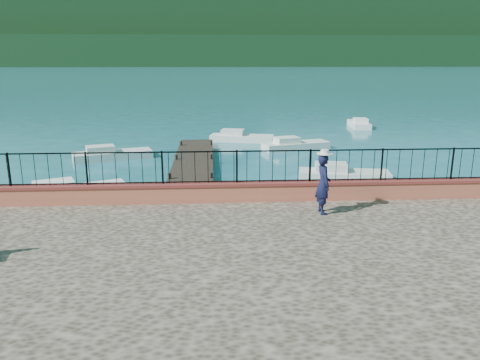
{
  "coord_description": "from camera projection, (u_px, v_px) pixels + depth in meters",
  "views": [
    {
      "loc": [
        -1.02,
        -9.82,
        5.41
      ],
      "look_at": [
        -0.31,
        2.0,
        2.3
      ],
      "focal_mm": 35.0,
      "sensor_mm": 36.0,
      "label": 1
    }
  ],
  "objects": [
    {
      "name": "boat_5",
      "position": [
        359.0,
        122.0,
        37.37
      ],
      "size": [
        1.65,
        3.55,
        0.8
      ],
      "primitive_type": "cube",
      "rotation": [
        0.0,
        0.0,
        1.47
      ],
      "color": "silver",
      "rests_on": "ground"
    },
    {
      "name": "far_forest",
      "position": [
        212.0,
        52.0,
        298.25
      ],
      "size": [
        900.0,
        60.0,
        18.0
      ],
      "primitive_type": "cube",
      "color": "black",
      "rests_on": "ground"
    },
    {
      "name": "dock",
      "position": [
        192.0,
        171.0,
        22.34
      ],
      "size": [
        2.0,
        16.0,
        0.3
      ],
      "primitive_type": "cube",
      "color": "#2D231C",
      "rests_on": "ground"
    },
    {
      "name": "boat_0",
      "position": [
        71.0,
        189.0,
        18.4
      ],
      "size": [
        4.39,
        2.9,
        0.8
      ],
      "primitive_type": "cube",
      "rotation": [
        0.0,
        0.0,
        0.42
      ],
      "color": "white",
      "rests_on": "ground"
    },
    {
      "name": "railing",
      "position": [
        247.0,
        167.0,
        13.91
      ],
      "size": [
        27.0,
        0.05,
        0.95
      ],
      "primitive_type": "cube",
      "color": "black",
      "rests_on": "parapet"
    },
    {
      "name": "person",
      "position": [
        323.0,
        184.0,
        12.85
      ],
      "size": [
        0.44,
        0.64,
        1.68
      ],
      "primitive_type": "imported",
      "rotation": [
        0.0,
        0.0,
        1.63
      ],
      "color": "black",
      "rests_on": "promenade"
    },
    {
      "name": "parapet",
      "position": [
        247.0,
        192.0,
        14.1
      ],
      "size": [
        28.0,
        0.46,
        0.58
      ],
      "primitive_type": "cube",
      "color": "#B55D41",
      "rests_on": "promenade"
    },
    {
      "name": "ground",
      "position": [
        258.0,
        297.0,
        10.91
      ],
      "size": [
        2000.0,
        2000.0,
        0.0
      ],
      "primitive_type": "plane",
      "color": "#19596B",
      "rests_on": "ground"
    },
    {
      "name": "boat_1",
      "position": [
        344.0,
        172.0,
        21.17
      ],
      "size": [
        4.19,
        1.95,
        0.8
      ],
      "primitive_type": "cube",
      "rotation": [
        0.0,
        0.0,
        -0.17
      ],
      "color": "silver",
      "rests_on": "ground"
    },
    {
      "name": "boat_2",
      "position": [
        296.0,
        143.0,
        28.36
      ],
      "size": [
        4.27,
        2.38,
        0.8
      ],
      "primitive_type": "cube",
      "rotation": [
        0.0,
        0.0,
        0.28
      ],
      "color": "silver",
      "rests_on": "ground"
    },
    {
      "name": "boat_3",
      "position": [
        113.0,
        152.0,
        25.6
      ],
      "size": [
        4.38,
        2.59,
        0.8
      ],
      "primitive_type": "cube",
      "rotation": [
        0.0,
        0.0,
        0.33
      ],
      "color": "silver",
      "rests_on": "ground"
    },
    {
      "name": "hat",
      "position": [
        325.0,
        152.0,
        12.62
      ],
      "size": [
        0.44,
        0.44,
        0.12
      ],
      "primitive_type": "cylinder",
      "color": "silver",
      "rests_on": "person"
    },
    {
      "name": "foothills",
      "position": [
        212.0,
        35.0,
        352.88
      ],
      "size": [
        900.0,
        120.0,
        44.0
      ],
      "primitive_type": "cube",
      "color": "black",
      "rests_on": "ground"
    },
    {
      "name": "companion_hill",
      "position": [
        394.0,
        62.0,
        564.36
      ],
      "size": [
        448.0,
        384.0,
        180.0
      ],
      "primitive_type": "ellipsoid",
      "color": "#142D23",
      "rests_on": "ground"
    },
    {
      "name": "boat_4",
      "position": [
        242.0,
        135.0,
        31.01
      ],
      "size": [
        4.35,
        2.21,
        0.8
      ],
      "primitive_type": "cube",
      "rotation": [
        0.0,
        0.0,
        -0.23
      ],
      "color": "silver",
      "rests_on": "ground"
    }
  ]
}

